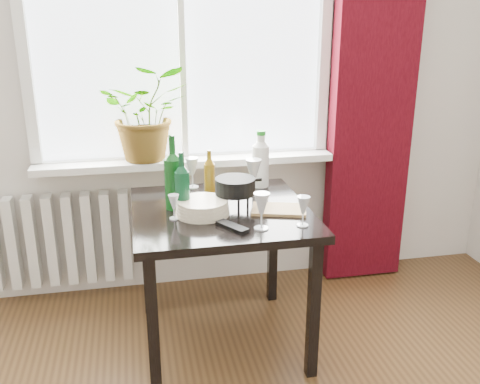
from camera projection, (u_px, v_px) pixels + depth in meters
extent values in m
cube|color=white|center=(181.00, 21.00, 2.92)|extent=(1.72, 0.08, 1.62)
cube|color=white|center=(186.00, 161.00, 3.10)|extent=(1.72, 0.20, 0.04)
cube|color=#33040B|center=(374.00, 75.00, 3.14)|extent=(0.50, 0.12, 2.56)
cube|color=silver|center=(61.00, 240.00, 3.13)|extent=(0.80, 0.10, 0.55)
cube|color=black|center=(221.00, 213.00, 2.60)|extent=(0.85, 0.85, 0.04)
cube|color=black|center=(153.00, 328.00, 2.31)|extent=(0.05, 0.05, 0.70)
cube|color=black|center=(146.00, 256.00, 2.99)|extent=(0.05, 0.05, 0.70)
cube|color=black|center=(313.00, 310.00, 2.45)|extent=(0.05, 0.05, 0.70)
cube|color=black|center=(273.00, 245.00, 3.13)|extent=(0.05, 0.05, 0.70)
imported|color=#367F21|center=(147.00, 113.00, 2.99)|extent=(0.49, 0.43, 0.54)
cylinder|color=beige|center=(202.00, 207.00, 2.52)|extent=(0.34, 0.34, 0.07)
cube|color=black|center=(232.00, 227.00, 2.36)|extent=(0.13, 0.17, 0.02)
cube|color=#A27D49|center=(279.00, 209.00, 2.57)|extent=(0.29, 0.23, 0.01)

